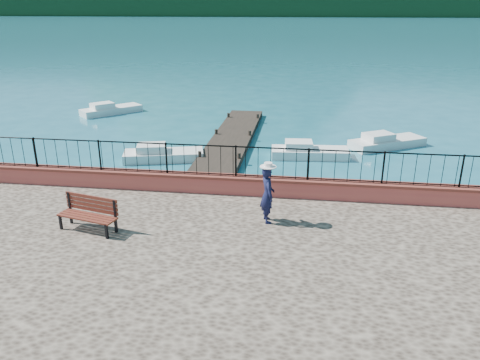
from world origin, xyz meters
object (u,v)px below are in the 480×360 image
(person, at_px, (268,195))
(boat_2, at_px, (388,139))
(boat_1, at_px, (310,149))
(park_bench, at_px, (89,220))
(boat_3, at_px, (111,107))
(boat_0, at_px, (164,152))

(person, bearing_deg, boat_2, -41.28)
(boat_1, distance_m, boat_2, 4.49)
(park_bench, xyz_separation_m, boat_3, (-7.21, 18.64, -1.08))
(boat_1, height_order, boat_2, same)
(person, distance_m, boat_1, 9.91)
(park_bench, height_order, person, person)
(park_bench, bearing_deg, boat_0, 109.08)
(park_bench, xyz_separation_m, boat_2, (9.68, 13.17, -1.08))
(boat_2, distance_m, boat_3, 17.75)
(park_bench, relative_size, boat_0, 0.47)
(boat_2, bearing_deg, boat_1, 179.88)
(boat_0, relative_size, boat_2, 0.92)
(boat_1, bearing_deg, boat_0, -173.28)
(boat_0, distance_m, boat_1, 6.84)
(boat_2, relative_size, boat_3, 1.00)
(boat_3, bearing_deg, park_bench, -115.16)
(boat_1, distance_m, boat_3, 15.14)
(park_bench, relative_size, boat_2, 0.43)
(boat_2, bearing_deg, person, -143.56)
(boat_0, relative_size, boat_3, 0.93)
(boat_3, bearing_deg, boat_2, -64.26)
(boat_1, bearing_deg, person, -101.89)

